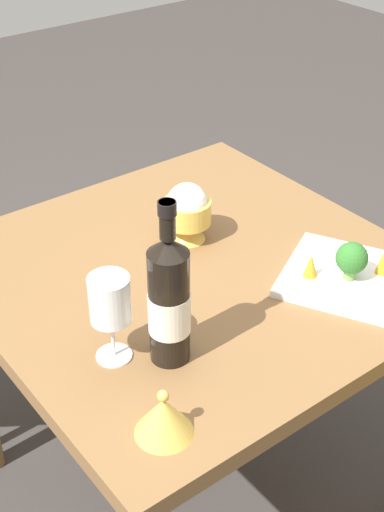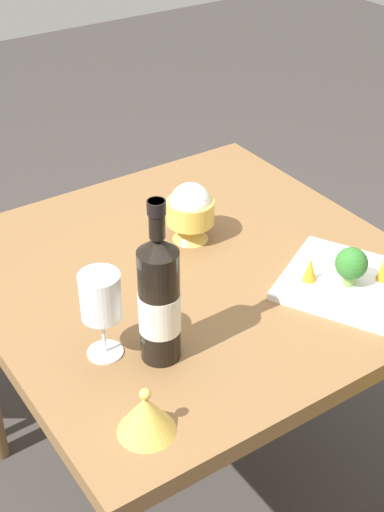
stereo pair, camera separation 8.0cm
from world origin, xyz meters
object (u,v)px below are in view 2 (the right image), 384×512
object	(u,v)px
carrot_garnish_left	(310,269)
broccoli_floret	(351,264)
wine_bottle	(159,299)
rice_bowl	(190,211)
wine_glass	(101,298)
serving_plate	(344,282)
rice_bowl_lid	(146,414)

from	to	relation	value
carrot_garnish_left	broccoli_floret	bearing A→B (deg)	-43.89
wine_bottle	rice_bowl	xyz separation A→B (m)	(0.27, 0.30, -0.06)
broccoli_floret	wine_bottle	bearing A→B (deg)	173.87
wine_bottle	carrot_garnish_left	bearing A→B (deg)	1.59
wine_glass	broccoli_floret	xyz separation A→B (m)	(0.52, -0.11, -0.06)
wine_glass	carrot_garnish_left	xyz separation A→B (m)	(0.46, -0.05, -0.09)
serving_plate	wine_bottle	bearing A→B (deg)	176.13
rice_bowl_lid	wine_bottle	bearing A→B (deg)	51.01
rice_bowl	serving_plate	distance (m)	0.38
wine_bottle	rice_bowl	world-z (taller)	wine_bottle
wine_glass	serving_plate	xyz separation A→B (m)	(0.52, -0.09, -0.12)
rice_bowl	rice_bowl_lid	world-z (taller)	rice_bowl
wine_bottle	serving_plate	size ratio (longest dim) A/B	0.98
rice_bowl_lid	broccoli_floret	size ratio (longest dim) A/B	1.17
serving_plate	rice_bowl_lid	bearing A→B (deg)	-168.20
broccoli_floret	serving_plate	bearing A→B (deg)	70.45
wine_bottle	broccoli_floret	xyz separation A→B (m)	(0.43, -0.05, -0.07)
carrot_garnish_left	rice_bowl	bearing A→B (deg)	109.40
wine_glass	rice_bowl_lid	distance (m)	0.23
wine_bottle	broccoli_floret	bearing A→B (deg)	-6.13
serving_plate	carrot_garnish_left	bearing A→B (deg)	148.39
rice_bowl	serving_plate	bearing A→B (deg)	-63.23
broccoli_floret	rice_bowl_lid	bearing A→B (deg)	-169.76
wine_bottle	wine_glass	bearing A→B (deg)	143.40
rice_bowl	broccoli_floret	xyz separation A→B (m)	(0.16, -0.35, -0.01)
rice_bowl_lid	serving_plate	bearing A→B (deg)	11.80
carrot_garnish_left	serving_plate	bearing A→B (deg)	-31.61
wine_glass	rice_bowl_lid	size ratio (longest dim) A/B	1.79
serving_plate	carrot_garnish_left	xyz separation A→B (m)	(-0.07, 0.04, 0.03)
rice_bowl	serving_plate	world-z (taller)	rice_bowl
rice_bowl	carrot_garnish_left	bearing A→B (deg)	-70.60
rice_bowl	rice_bowl_lid	xyz separation A→B (m)	(-0.39, -0.45, -0.04)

